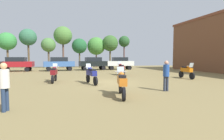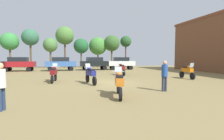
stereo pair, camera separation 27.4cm
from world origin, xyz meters
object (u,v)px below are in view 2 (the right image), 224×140
object	(u,v)px
motorcycle_2	(187,71)
tree_2	(112,43)
car_4	(60,63)
tree_3	(50,45)
car_3	(121,62)
tree_4	(81,46)
tree_9	(65,36)
tree_7	(126,42)
motorcycle_1	(54,73)
motorcycle_5	(119,82)
car_5	(19,63)
person_2	(165,73)
tree_6	(98,46)
motorcycle_7	(91,74)
tree_8	(30,38)
person_3	(1,83)
tree_5	(10,42)
motorcycle_4	(122,68)
car_1	(95,63)

from	to	relation	value
motorcycle_2	tree_2	distance (m)	20.60
car_4	tree_3	bearing A→B (deg)	7.00
car_3	tree_4	size ratio (longest dim) A/B	0.78
tree_2	tree_9	xyz separation A→B (m)	(-9.12, 1.24, 1.40)
tree_2	tree_7	distance (m)	2.92
motorcycle_1	motorcycle_5	world-z (taller)	motorcycle_1
car_3	car_5	xyz separation A→B (m)	(-15.17, -0.14, 0.00)
person_2	tree_6	distance (m)	26.09
tree_4	motorcycle_7	bearing A→B (deg)	-91.43
tree_2	tree_7	size ratio (longest dim) A/B	1.01
motorcycle_1	tree_8	world-z (taller)	tree_8
motorcycle_2	person_3	size ratio (longest dim) A/B	1.24
motorcycle_5	tree_5	bearing A→B (deg)	128.19
motorcycle_4	person_3	xyz separation A→B (m)	(-7.77, -11.09, 0.27)
motorcycle_7	car_4	distance (m)	14.20
motorcycle_5	tree_2	xyz separation A→B (m)	(5.68, 25.59, 4.07)
tree_7	motorcycle_1	bearing A→B (deg)	-122.20
car_1	tree_5	distance (m)	16.04
car_1	motorcycle_1	bearing A→B (deg)	152.18
tree_4	tree_6	xyz separation A→B (m)	(3.37, 0.46, 0.08)
motorcycle_2	person_2	xyz separation A→B (m)	(-5.15, -4.83, 0.31)
tree_5	tree_6	world-z (taller)	tree_5
motorcycle_5	tree_7	size ratio (longest dim) A/B	0.34
motorcycle_7	car_1	bearing A→B (deg)	69.03
car_1	tree_7	world-z (taller)	tree_7
motorcycle_5	person_2	xyz separation A→B (m)	(2.86, 0.70, 0.31)
motorcycle_7	tree_5	xyz separation A→B (m)	(-11.87, 21.13, 4.02)
motorcycle_4	car_4	distance (m)	10.94
person_3	car_1	bearing A→B (deg)	-177.95
tree_8	person_2	bearing A→B (deg)	-64.06
car_4	car_5	size ratio (longest dim) A/B	1.05
motorcycle_4	tree_5	distance (m)	22.67
car_5	tree_9	bearing A→B (deg)	-35.62
car_3	tree_5	world-z (taller)	tree_5
car_4	tree_7	distance (m)	14.81
car_5	car_3	bearing A→B (deg)	-88.64
car_5	tree_5	distance (m)	8.52
car_1	tree_3	distance (m)	10.88
tree_2	tree_3	world-z (taller)	tree_2
motorcycle_7	motorcycle_2	bearing A→B (deg)	-5.51
person_3	car_4	bearing A→B (deg)	-163.72
tree_2	tree_5	size ratio (longest dim) A/B	1.02
motorcycle_7	person_3	world-z (taller)	person_3
car_3	tree_6	world-z (taller)	tree_6
tree_3	car_5	bearing A→B (deg)	-114.59
motorcycle_1	tree_6	distance (m)	21.87
tree_6	car_4	bearing A→B (deg)	-129.88
motorcycle_5	motorcycle_7	xyz separation A→B (m)	(-0.90, 4.47, 0.01)
motorcycle_2	tree_5	world-z (taller)	tree_5
motorcycle_2	motorcycle_4	xyz separation A→B (m)	(-4.94, 4.37, 0.03)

